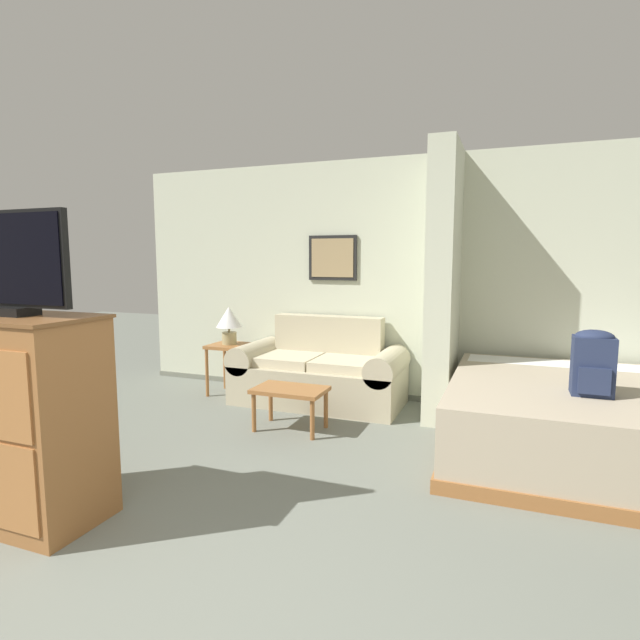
{
  "coord_description": "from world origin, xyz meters",
  "views": [
    {
      "loc": [
        1.17,
        -1.23,
        1.53
      ],
      "look_at": [
        -0.25,
        2.43,
        1.05
      ],
      "focal_mm": 28.0,
      "sensor_mm": 36.0,
      "label": 1
    }
  ],
  "objects_px": {
    "table_lamp": "(229,320)",
    "tv": "(10,263)",
    "coffee_table": "(290,394)",
    "tv_dresser": "(22,418)",
    "couch": "(320,373)",
    "bed": "(570,419)",
    "backpack": "(593,362)"
  },
  "relations": [
    {
      "from": "table_lamp",
      "to": "bed",
      "type": "relative_size",
      "value": 0.21
    },
    {
      "from": "couch",
      "to": "tv",
      "type": "height_order",
      "value": "tv"
    },
    {
      "from": "coffee_table",
      "to": "tv_dresser",
      "type": "relative_size",
      "value": 0.53
    },
    {
      "from": "tv",
      "to": "backpack",
      "type": "distance_m",
      "value": 3.77
    },
    {
      "from": "bed",
      "to": "backpack",
      "type": "height_order",
      "value": "backpack"
    },
    {
      "from": "coffee_table",
      "to": "tv",
      "type": "bearing_deg",
      "value": -112.88
    },
    {
      "from": "tv_dresser",
      "to": "coffee_table",
      "type": "bearing_deg",
      "value": 67.13
    },
    {
      "from": "table_lamp",
      "to": "tv",
      "type": "bearing_deg",
      "value": -83.66
    },
    {
      "from": "couch",
      "to": "tv",
      "type": "bearing_deg",
      "value": -104.89
    },
    {
      "from": "table_lamp",
      "to": "couch",
      "type": "bearing_deg",
      "value": 2.63
    },
    {
      "from": "couch",
      "to": "table_lamp",
      "type": "relative_size",
      "value": 4.22
    },
    {
      "from": "coffee_table",
      "to": "tv_dresser",
      "type": "height_order",
      "value": "tv_dresser"
    },
    {
      "from": "tv_dresser",
      "to": "bed",
      "type": "xyz_separation_m",
      "value": [
        3.11,
        2.21,
        -0.31
      ]
    },
    {
      "from": "tv_dresser",
      "to": "tv",
      "type": "distance_m",
      "value": 0.9
    },
    {
      "from": "table_lamp",
      "to": "coffee_table",
      "type": "bearing_deg",
      "value": -36.78
    },
    {
      "from": "table_lamp",
      "to": "backpack",
      "type": "height_order",
      "value": "backpack"
    },
    {
      "from": "table_lamp",
      "to": "tv_dresser",
      "type": "distance_m",
      "value": 2.84
    },
    {
      "from": "backpack",
      "to": "tv_dresser",
      "type": "bearing_deg",
      "value": -149.46
    },
    {
      "from": "coffee_table",
      "to": "backpack",
      "type": "xyz_separation_m",
      "value": [
        2.37,
        -0.08,
        0.49
      ]
    },
    {
      "from": "coffee_table",
      "to": "backpack",
      "type": "bearing_deg",
      "value": -1.82
    },
    {
      "from": "table_lamp",
      "to": "tv_dresser",
      "type": "relative_size",
      "value": 0.35
    },
    {
      "from": "table_lamp",
      "to": "tv",
      "type": "relative_size",
      "value": 0.5
    },
    {
      "from": "backpack",
      "to": "tv",
      "type": "bearing_deg",
      "value": -149.48
    },
    {
      "from": "tv_dresser",
      "to": "backpack",
      "type": "relative_size",
      "value": 2.61
    },
    {
      "from": "bed",
      "to": "backpack",
      "type": "bearing_deg",
      "value": -75.28
    },
    {
      "from": "coffee_table",
      "to": "table_lamp",
      "type": "height_order",
      "value": "table_lamp"
    },
    {
      "from": "couch",
      "to": "bed",
      "type": "xyz_separation_m",
      "value": [
        2.35,
        -0.65,
        -0.03
      ]
    },
    {
      "from": "coffee_table",
      "to": "bed",
      "type": "relative_size",
      "value": 0.31
    },
    {
      "from": "tv",
      "to": "bed",
      "type": "height_order",
      "value": "tv"
    },
    {
      "from": "tv",
      "to": "bed",
      "type": "bearing_deg",
      "value": 35.36
    },
    {
      "from": "backpack",
      "to": "couch",
      "type": "bearing_deg",
      "value": 158.16
    },
    {
      "from": "couch",
      "to": "tv",
      "type": "xyz_separation_m",
      "value": [
        -0.76,
        -2.86,
        1.18
      ]
    }
  ]
}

